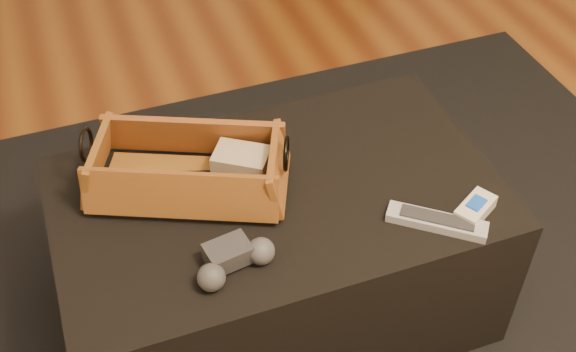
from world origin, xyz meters
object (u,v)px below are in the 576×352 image
object	(u,v)px
tv_remote	(178,183)
wicker_basket	(188,170)
silver_remote	(437,221)
cream_gadget	(475,209)
ottoman	(278,253)
game_controller	(233,260)

from	to	relation	value
tv_remote	wicker_basket	world-z (taller)	wicker_basket
silver_remote	cream_gadget	world-z (taller)	cream_gadget
ottoman	cream_gadget	world-z (taller)	cream_gadget
silver_remote	tv_remote	bearing A→B (deg)	149.67
game_controller	tv_remote	bearing A→B (deg)	101.16
wicker_basket	silver_remote	distance (m)	0.55
game_controller	silver_remote	xyz separation A→B (m)	(0.44, -0.03, -0.02)
silver_remote	cream_gadget	distance (m)	0.09
ottoman	tv_remote	size ratio (longest dim) A/B	4.33
ottoman	silver_remote	world-z (taller)	silver_remote
game_controller	silver_remote	distance (m)	0.44
wicker_basket	cream_gadget	world-z (taller)	wicker_basket
game_controller	cream_gadget	distance (m)	0.54
wicker_basket	cream_gadget	size ratio (longest dim) A/B	4.27
tv_remote	wicker_basket	xyz separation A→B (m)	(0.03, 0.01, 0.02)
game_controller	cream_gadget	world-z (taller)	game_controller
cream_gadget	silver_remote	bearing A→B (deg)	-179.89
ottoman	tv_remote	world-z (taller)	tv_remote
game_controller	silver_remote	size ratio (longest dim) A/B	0.92
wicker_basket	cream_gadget	distance (m)	0.63
ottoman	wicker_basket	size ratio (longest dim) A/B	2.05
wicker_basket	silver_remote	size ratio (longest dim) A/B	2.46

